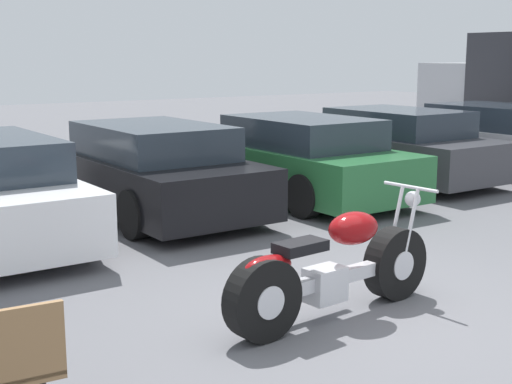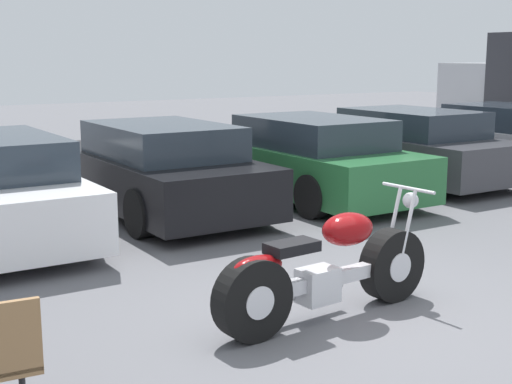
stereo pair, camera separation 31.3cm
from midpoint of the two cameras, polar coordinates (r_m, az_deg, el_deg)
ground_plane at (r=6.42m, az=10.61°, el=-9.89°), size 60.00×60.00×0.00m
motorcycle at (r=6.20m, az=7.06°, el=-6.30°), size 2.30×0.62×1.06m
parked_car_black at (r=10.50m, az=-7.13°, el=1.83°), size 1.88×4.54×1.31m
parked_car_green at (r=11.52m, az=4.68°, el=2.67°), size 1.88×4.54×1.31m
parked_car_dark_grey at (r=13.39m, az=12.34°, el=3.59°), size 1.88×4.54×1.31m
parked_car_silver at (r=15.05m, az=19.83°, el=3.97°), size 1.88×4.54×1.31m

